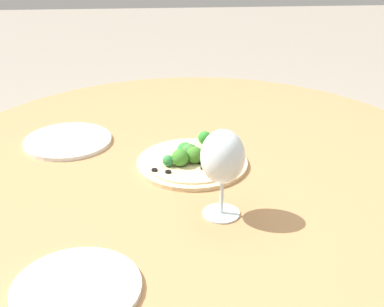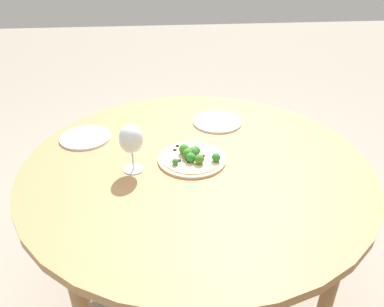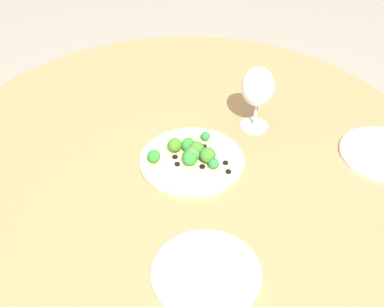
% 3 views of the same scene
% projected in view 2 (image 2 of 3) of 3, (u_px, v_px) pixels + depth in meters
% --- Properties ---
extents(ground_plane, '(12.00, 12.00, 0.00)m').
position_uv_depth(ground_plane, '(195.00, 293.00, 1.83)').
color(ground_plane, gray).
extents(dining_table, '(1.33, 1.33, 0.76)m').
position_uv_depth(dining_table, '(196.00, 174.00, 1.47)').
color(dining_table, '#A87A4C').
rests_on(dining_table, ground_plane).
extents(pizza, '(0.26, 0.26, 0.05)m').
position_uv_depth(pizza, '(192.00, 157.00, 1.44)').
color(pizza, '#DBBC89').
rests_on(pizza, dining_table).
extents(wine_glass, '(0.09, 0.09, 0.18)m').
position_uv_depth(wine_glass, '(131.00, 140.00, 1.33)').
color(wine_glass, silver).
rests_on(wine_glass, dining_table).
extents(plate_near, '(0.23, 0.23, 0.01)m').
position_uv_depth(plate_near, '(217.00, 122.00, 1.73)').
color(plate_near, silver).
rests_on(plate_near, dining_table).
extents(plate_far, '(0.21, 0.21, 0.01)m').
position_uv_depth(plate_far, '(85.00, 138.00, 1.60)').
color(plate_far, silver).
rests_on(plate_far, dining_table).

